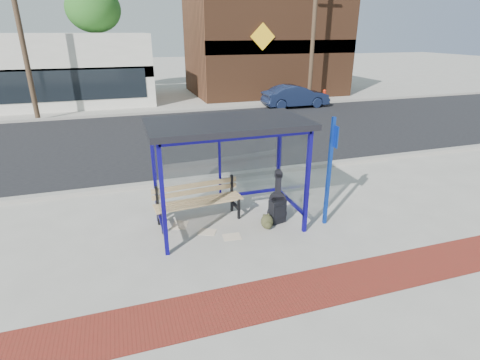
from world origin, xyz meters
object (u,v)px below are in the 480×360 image
object	(u,v)px
parked_car	(296,96)
fire_hydrant	(324,95)
guitar_bag	(277,204)
suitcase	(277,211)
bench	(198,199)
backpack	(267,222)

from	to	relation	value
parked_car	fire_hydrant	distance (m)	2.98
fire_hydrant	guitar_bag	bearing A→B (deg)	-123.32
suitcase	parked_car	bearing A→B (deg)	49.45
bench	backpack	xyz separation A→B (m)	(1.37, -0.86, -0.38)
guitar_bag	suitcase	distance (m)	0.16
bench	guitar_bag	size ratio (longest dim) A/B	1.69
guitar_bag	backpack	distance (m)	0.49
suitcase	fire_hydrant	size ratio (longest dim) A/B	0.86
guitar_bag	parked_car	bearing A→B (deg)	72.25
parked_car	fire_hydrant	size ratio (longest dim) A/B	5.30
backpack	fire_hydrant	bearing A→B (deg)	60.52
parked_car	fire_hydrant	world-z (taller)	parked_car
guitar_bag	suitcase	size ratio (longest dim) A/B	1.95
bench	parked_car	size ratio (longest dim) A/B	0.54
guitar_bag	backpack	size ratio (longest dim) A/B	3.64
parked_car	bench	bearing A→B (deg)	145.07
bench	fire_hydrant	distance (m)	17.25
backpack	fire_hydrant	world-z (taller)	fire_hydrant
suitcase	parked_car	world-z (taller)	parked_car
suitcase	parked_car	xyz separation A→B (m)	(6.56, 12.68, 0.34)
bench	parked_car	bearing A→B (deg)	50.51
bench	fire_hydrant	bearing A→B (deg)	45.76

